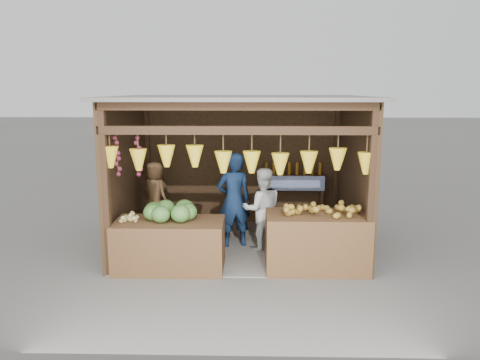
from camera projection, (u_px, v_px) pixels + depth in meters
name	position (u px, v px, depth m)	size (l,w,h in m)	color
ground	(240.00, 245.00, 8.46)	(80.00, 80.00, 0.00)	#514F49
stall_structure	(238.00, 154.00, 8.10)	(4.30, 3.30, 2.66)	slate
back_shelf	(293.00, 184.00, 9.52)	(1.25, 0.32, 1.32)	#382314
counter_left	(170.00, 245.00, 7.29)	(1.68, 0.85, 0.77)	#4F301A
counter_right	(316.00, 242.00, 7.27)	(1.56, 0.85, 0.88)	#53301B
stool	(157.00, 233.00, 8.69)	(0.33, 0.33, 0.31)	black
man_standing	(234.00, 200.00, 8.23)	(0.62, 0.41, 1.70)	#122646
woman_standing	(262.00, 209.00, 8.11)	(0.71, 0.55, 1.45)	silver
vendor_seated	(155.00, 194.00, 8.55)	(0.57, 0.37, 1.18)	brown
melon_pile	(170.00, 210.00, 7.26)	(1.00, 0.50, 0.32)	#225516
tanfruit_pile	(129.00, 217.00, 7.20)	(0.34, 0.40, 0.13)	tan
mango_pile	(324.00, 208.00, 7.16)	(1.40, 0.64, 0.22)	#CD591B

